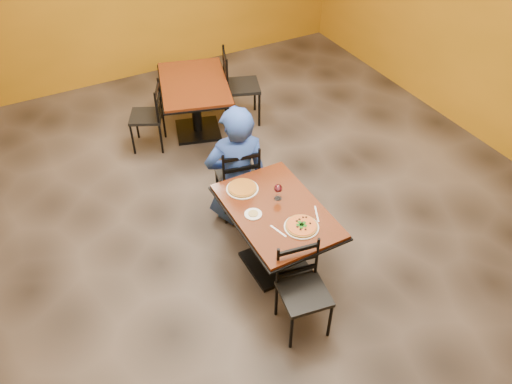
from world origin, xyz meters
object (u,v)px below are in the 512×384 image
table_second (195,95)px  pizza_main (302,226)px  side_plate (253,214)px  diner (236,164)px  plate_far (242,189)px  pizza_far (242,188)px  chair_second_right (242,86)px  chair_main_near (304,294)px  table_main (276,224)px  plate_main (301,227)px  wine_glass (278,191)px  chair_second_left (146,117)px  chair_main_far (237,177)px

table_second → pizza_main: bearing=-93.5°
side_plate → diner: bearing=74.2°
plate_far → pizza_far: (-0.00, -0.00, 0.02)m
table_second → pizza_far: size_ratio=5.24×
chair_second_right → plate_far: chair_second_right is taller
chair_main_near → pizza_far: bearing=99.4°
table_main → plate_main: bearing=-76.4°
chair_second_right → wine_glass: size_ratio=5.68×
table_second → chair_second_right: chair_second_right is taller
table_second → chair_second_left: bearing=180.0°
chair_main_far → plate_far: chair_main_far is taller
table_main → wine_glass: (0.08, 0.12, 0.28)m
chair_main_far → diner: (-0.04, -0.07, 0.23)m
chair_main_far → chair_second_left: bearing=-63.0°
plate_main → pizza_far: bearing=107.8°
chair_main_near → chair_main_far: 1.66m
plate_far → pizza_far: pizza_far is taller
plate_main → plate_far: same height
chair_second_right → pizza_main: bearing=-177.2°
table_main → table_second: 2.57m
diner → chair_main_near: bearing=98.5°
plate_far → side_plate: size_ratio=1.94×
plate_far → chair_main_far: bearing=69.3°
chair_second_left → chair_main_far: bearing=41.8°
table_second → plate_far: bearing=-100.5°
table_main → table_second: size_ratio=0.84×
chair_second_right → wine_glass: 2.59m
plate_main → pizza_far: 0.74m
chair_second_right → plate_main: chair_second_right is taller
table_second → wine_glass: bearing=-93.9°
pizza_main → side_plate: (-0.30, 0.35, -0.02)m
table_second → chair_main_near: 3.32m
chair_second_right → side_plate: 2.78m
table_second → pizza_main: 2.87m
table_main → table_second: (0.25, 2.55, 0.00)m
table_second → chair_main_near: chair_main_near is taller
chair_second_left → plate_far: bearing=33.2°
chair_second_right → pizza_far: chair_second_right is taller
plate_main → pizza_main: size_ratio=1.09×
chair_main_near → plate_far: 1.18m
plate_far → wine_glass: size_ratio=1.72×
chair_main_near → chair_second_right: chair_second_right is taller
chair_second_right → pizza_main: 3.00m
chair_main_far → plate_main: 1.25m
chair_second_left → plate_main: chair_second_left is taller
table_second → side_plate: side_plate is taller
table_main → chair_second_right: chair_second_right is taller
side_plate → table_main: bearing=-9.6°
table_second → chair_second_left: chair_second_left is taller
chair_main_far → side_plate: bearing=84.2°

